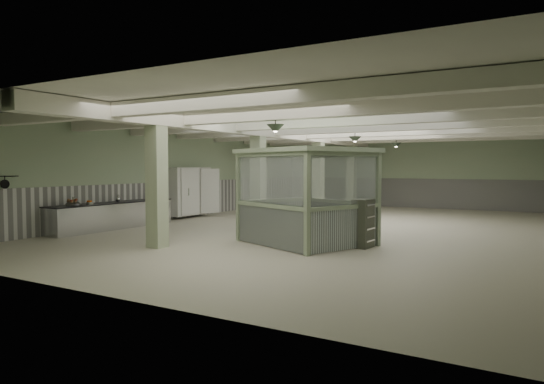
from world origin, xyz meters
The scene contains 31 objects.
floor centered at (0.00, 0.00, 0.00)m, with size 20.00×20.00×0.00m, color beige.
ceiling centered at (0.00, 0.00, 3.60)m, with size 14.00×20.00×0.02m, color white.
wall_back centered at (0.00, 10.00, 1.80)m, with size 14.00×0.02×3.60m, color #A5B792.
wall_front centered at (0.00, -10.00, 1.80)m, with size 14.00×0.02×3.60m, color #A5B792.
wall_left centered at (-7.00, 0.00, 1.80)m, with size 0.02×20.00×3.60m, color #A5B792.
wainscot_left centered at (-6.97, 0.00, 0.75)m, with size 0.05×19.90×1.50m, color silver.
wainscot_back centered at (0.00, 9.97, 0.75)m, with size 13.90×0.05×1.50m, color silver.
girder centered at (-2.50, 0.00, 3.38)m, with size 0.45×19.90×0.40m, color white.
beam_a centered at (0.00, -7.50, 3.42)m, with size 13.90×0.35×0.32m, color white.
beam_b centered at (0.00, -5.00, 3.42)m, with size 13.90×0.35×0.32m, color white.
beam_c centered at (0.00, -2.50, 3.42)m, with size 13.90×0.35×0.32m, color white.
beam_d centered at (0.00, 0.00, 3.42)m, with size 13.90×0.35×0.32m, color white.
beam_e centered at (0.00, 2.50, 3.42)m, with size 13.90×0.35×0.32m, color white.
beam_f centered at (0.00, 5.00, 3.42)m, with size 13.90×0.35×0.32m, color white.
beam_g centered at (0.00, 7.50, 3.42)m, with size 13.90×0.35×0.32m, color white.
column_a centered at (-2.50, -6.00, 1.80)m, with size 0.42×0.42×3.60m, color #B6C69F.
column_b centered at (-2.50, -1.00, 1.80)m, with size 0.42×0.42×3.60m, color #B6C69F.
column_c centered at (-2.50, 4.00, 1.80)m, with size 0.42×0.42×3.60m, color #B6C69F.
column_d centered at (-2.50, 8.00, 1.80)m, with size 0.42×0.42×3.60m, color #B6C69F.
pendant_front centered at (0.50, -5.00, 3.05)m, with size 0.44×0.44×0.22m, color #354433.
pendant_mid centered at (0.50, 0.50, 3.05)m, with size 0.44×0.44×0.22m, color #354433.
pendant_back centered at (0.50, 5.50, 3.05)m, with size 0.44×0.44×0.22m, color #354433.
prep_counter centered at (-6.54, -3.90, 0.46)m, with size 0.86×4.91×0.91m.
pitcher_near centered at (-6.46, -5.51, 1.04)m, with size 0.19×0.22×0.27m, color #AAAAAE, non-canonical shape.
pitcher_far centered at (-6.50, -3.71, 1.03)m, with size 0.17×0.20×0.25m, color #AAAAAE, non-canonical shape.
veg_colander centered at (-6.40, -5.58, 1.00)m, with size 0.46×0.46×0.21m, color #434248, non-canonical shape.
orange_bowl centered at (-6.39, -4.97, 0.94)m, with size 0.21×0.21×0.08m, color #B2B2B7.
skillet_far centered at (-6.88, -7.44, 1.63)m, with size 0.26×0.26×0.03m, color black.
walkin_cooler centered at (-6.62, 0.29, 0.99)m, with size 0.96×2.16×1.98m.
guard_booth centered at (0.55, -3.39, 1.76)m, with size 4.06×3.79×2.61m.
filing_cabinet centered at (2.17, -3.30, 0.64)m, with size 0.41×0.59×1.27m, color #4C5143.
Camera 1 is at (6.47, -15.39, 2.12)m, focal length 32.00 mm.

